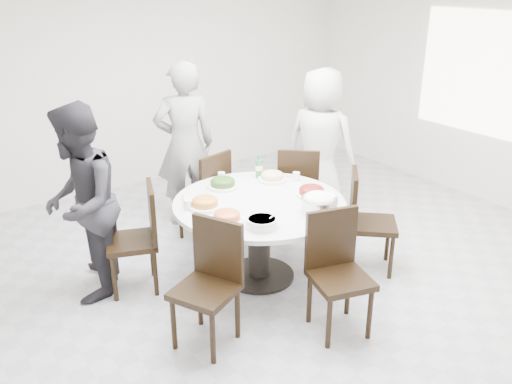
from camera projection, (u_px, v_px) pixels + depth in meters
floor at (293, 272)px, 5.04m from camera, size 6.00×6.00×0.01m
wall_back at (146, 74)px, 6.78m from camera, size 6.00×0.01×2.80m
wall_right at (504, 86)px, 6.11m from camera, size 0.01×6.00×2.80m
window at (504, 77)px, 6.06m from camera, size 0.04×2.20×1.40m
dining_table at (259, 240)px, 4.83m from camera, size 1.50×1.50×0.75m
chair_ne at (298, 188)px, 5.72m from camera, size 0.59×0.59×0.95m
chair_n at (203, 195)px, 5.54m from camera, size 0.52×0.52×0.95m
chair_nw at (131, 239)px, 4.62m from camera, size 0.54×0.54×0.95m
chair_sw at (205, 288)px, 3.91m from camera, size 0.56×0.56×0.95m
chair_s at (341, 277)px, 4.05m from camera, size 0.52×0.52×0.95m
chair_se at (373, 222)px, 4.94m from camera, size 0.59×0.59×0.95m
diner_right at (321, 144)px, 5.93m from camera, size 0.82×0.96×1.67m
diner_middle at (185, 145)px, 5.75m from camera, size 0.74×0.60×1.78m
diner_left at (81, 204)px, 4.43m from camera, size 0.94×1.01×1.67m
dish_greens at (223, 184)px, 4.98m from camera, size 0.29×0.29×0.07m
dish_pale at (272, 177)px, 5.14m from camera, size 0.27×0.27×0.07m
dish_orange at (205, 203)px, 4.55m from camera, size 0.28×0.28×0.08m
dish_redbrown at (312, 192)px, 4.79m from camera, size 0.28×0.28×0.07m
dish_tofu at (227, 218)px, 4.29m from camera, size 0.28×0.28×0.07m
rice_bowl at (319, 205)px, 4.45m from camera, size 0.30×0.30×0.13m
soup_bowl at (262, 223)px, 4.20m from camera, size 0.24×0.24×0.07m
beverage_bottle at (259, 166)px, 5.19m from camera, size 0.07×0.07×0.23m
tea_cups at (219, 176)px, 5.15m from camera, size 0.07×0.07×0.08m
chopsticks at (217, 179)px, 5.18m from camera, size 0.24×0.04×0.01m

